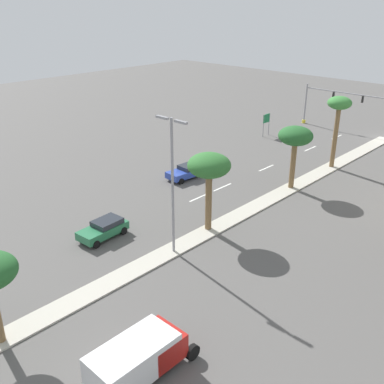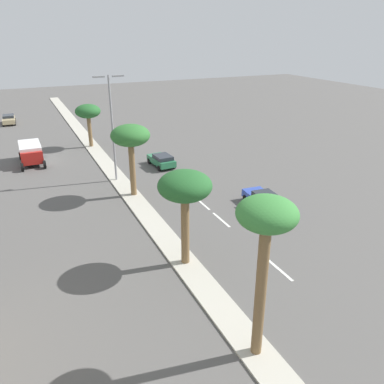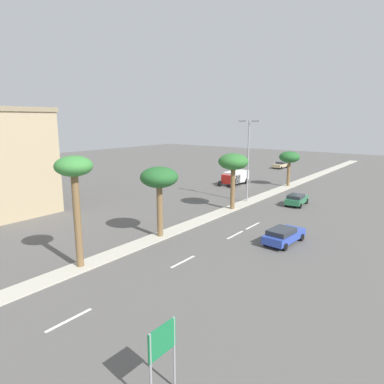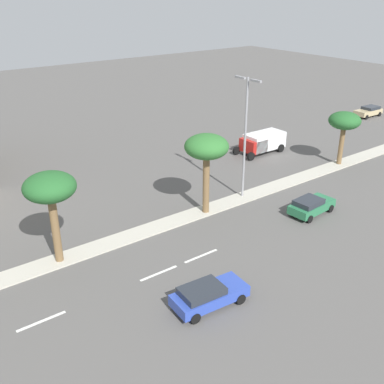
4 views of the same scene
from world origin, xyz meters
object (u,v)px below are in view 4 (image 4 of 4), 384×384
street_lamp_right (245,130)px  sedan_blue_rear (208,295)px  palm_tree_near (50,190)px  sedan_green_inboard (311,205)px  palm_tree_leading (207,149)px  palm_tree_inboard (345,122)px  sedan_tan_mid (369,111)px  box_truck (261,142)px

street_lamp_right → sedan_blue_rear: bearing=-50.0°
palm_tree_near → sedan_green_inboard: (5.52, 19.19, -4.59)m
palm_tree_near → sedan_blue_rear: bearing=27.9°
palm_tree_near → sedan_blue_rear: size_ratio=1.36×
palm_tree_near → palm_tree_leading: (0.23, 12.46, 0.21)m
palm_tree_leading → sedan_blue_rear: bearing=-37.8°
palm_tree_near → palm_tree_inboard: 30.49m
palm_tree_leading → sedan_tan_mid: size_ratio=1.52×
palm_tree_near → street_lamp_right: size_ratio=0.61×
palm_tree_near → street_lamp_right: (-0.27, 16.97, 0.80)m
sedan_green_inboard → box_truck: box_truck is taller
palm_tree_near → street_lamp_right: street_lamp_right is taller
sedan_tan_mid → palm_tree_leading: bearing=-75.2°
sedan_tan_mid → box_truck: box_truck is taller
palm_tree_leading → box_truck: size_ratio=1.13×
palm_tree_leading → sedan_green_inboard: (5.29, 6.73, -4.80)m
sedan_blue_rear → sedan_tan_mid: bearing=113.4°
palm_tree_near → palm_tree_inboard: palm_tree_near is taller
palm_tree_inboard → sedan_green_inboard: 13.19m
palm_tree_leading → sedan_blue_rear: size_ratio=1.41×
palm_tree_near → palm_tree_leading: size_ratio=0.96×
palm_tree_near → street_lamp_right: 16.99m
palm_tree_inboard → sedan_blue_rear: palm_tree_inboard is taller
sedan_blue_rear → box_truck: size_ratio=0.80×
palm_tree_near → palm_tree_leading: 12.46m
palm_tree_leading → sedan_green_inboard: palm_tree_leading is taller
palm_tree_leading → street_lamp_right: 4.57m
palm_tree_near → sedan_blue_rear: (9.68, 5.12, -4.59)m
palm_tree_near → sedan_green_inboard: palm_tree_near is taller
sedan_green_inboard → box_truck: 15.17m
palm_tree_inboard → sedan_blue_rear: (9.83, -25.36, -3.82)m
palm_tree_leading → sedan_blue_rear: (9.45, -7.34, -4.80)m
palm_tree_near → palm_tree_inboard: bearing=90.3°
street_lamp_right → sedan_tan_mid: 34.62m
sedan_tan_mid → street_lamp_right: bearing=-74.0°
box_truck → sedan_tan_mid: bearing=94.8°
palm_tree_near → sedan_tan_mid: size_ratio=1.47×
palm_tree_leading → street_lamp_right: size_ratio=0.64×
street_lamp_right → palm_tree_near: bearing=-89.1°
street_lamp_right → box_truck: size_ratio=1.78×
street_lamp_right → sedan_tan_mid: (-9.42, 32.88, -5.39)m
palm_tree_near → box_truck: 27.99m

